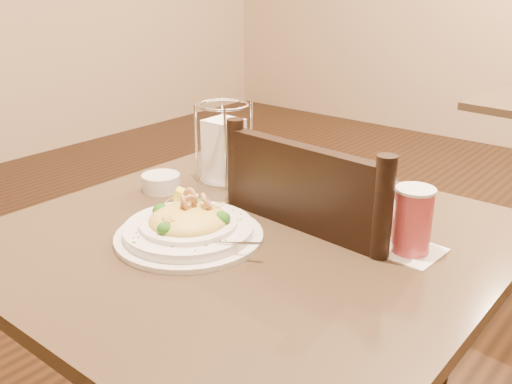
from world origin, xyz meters
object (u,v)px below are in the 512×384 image
Objects in this scene: dining_chair_near at (333,306)px; bread_basket at (304,181)px; pasta_bowl at (189,226)px; napkin_caddy at (224,148)px; main_table at (250,334)px; butter_ramekin at (161,183)px; side_plate at (346,204)px; drink_glass at (413,221)px.

dining_chair_near is 3.48× the size of bread_basket.
napkin_caddy reaches higher than pasta_bowl.
main_table is at bearing -78.65° from bread_basket.
dining_chair_near is 0.49m from butter_ramekin.
butter_ramekin is (-0.25, -0.21, -0.00)m from bread_basket.
napkin_caddy reaches higher than side_plate.
drink_glass is at bearing 24.65° from main_table.
butter_ramekin reaches higher than side_plate.
napkin_caddy is at bearing -160.44° from bread_basket.
butter_ramekin is (-0.23, 0.14, -0.01)m from pasta_bowl.
drink_glass reaches higher than main_table.
drink_glass is at bearing -7.20° from napkin_caddy.
bread_basket reaches higher than main_table.
napkin_caddy reaches higher than bread_basket.
pasta_bowl is 1.61× the size of napkin_caddy.
bread_basket reaches higher than side_plate.
butter_ramekin is (-0.31, 0.05, 0.25)m from main_table.
butter_ramekin is (-0.38, -0.17, 0.26)m from dining_chair_near.
main_table is 0.37m from bread_basket.
bread_basket is 0.33m from butter_ramekin.
side_plate is (0.31, 0.05, -0.08)m from napkin_caddy.
side_plate is at bearing 72.05° from main_table.
main_table is at bearing 76.08° from dining_chair_near.
bread_basket is at bearing 158.11° from drink_glass.
dining_chair_near reaches higher than pasta_bowl.
main_table is 3.37× the size of bread_basket.
side_plate is 0.43m from butter_ramekin.
dining_chair_near is at bearing -18.85° from bread_basket.
butter_ramekin is at bearing 171.13° from main_table.
main_table is 7.32× the size of drink_glass.
dining_chair_near reaches higher than butter_ramekin.
main_table is at bearing -38.70° from napkin_caddy.
main_table is 0.40m from butter_ramekin.
side_plate reaches higher than main_table.
dining_chair_near reaches higher than bread_basket.
side_plate is (0.08, 0.24, 0.24)m from main_table.
bread_basket is (-0.05, 0.26, 0.26)m from main_table.
butter_ramekin is at bearing -153.88° from side_plate.
napkin_caddy is at bearing 141.30° from main_table.
butter_ramekin is at bearing -172.35° from drink_glass.
drink_glass is 0.35m from bread_basket.
side_plate is at bearing 8.18° from napkin_caddy.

